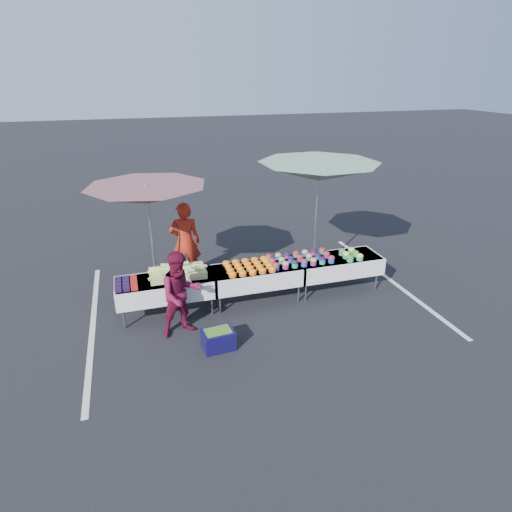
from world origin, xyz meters
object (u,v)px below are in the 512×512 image
object	(u,v)px
table_left	(166,287)
table_center	(256,275)
umbrella_left	(147,196)
vendor	(185,242)
customer	(181,294)
table_right	(337,264)
storage_bin	(218,339)
umbrella_right	(319,173)

from	to	relation	value
table_left	table_center	bearing A→B (deg)	0.00
umbrella_left	table_left	bearing A→B (deg)	-80.17
table_left	vendor	world-z (taller)	vendor
vendor	umbrella_left	world-z (taller)	umbrella_left
customer	vendor	bearing A→B (deg)	68.06
table_center	umbrella_left	distance (m)	2.63
vendor	customer	size ratio (longest dim) A/B	1.16
table_left	table_center	distance (m)	1.80
table_left	table_right	world-z (taller)	same
customer	table_right	bearing A→B (deg)	0.85
storage_bin	table_left	bearing A→B (deg)	111.10
table_left	umbrella_left	xyz separation A→B (m)	(-0.14, 0.80, 1.59)
table_right	umbrella_right	distance (m)	1.98
vendor	umbrella_left	xyz separation A→B (m)	(-0.73, -0.60, 1.27)
table_left	storage_bin	world-z (taller)	table_left
umbrella_right	customer	bearing A→B (deg)	-154.88
customer	table_center	bearing A→B (deg)	13.52
table_left	umbrella_left	size ratio (longest dim) A/B	0.68
table_center	umbrella_right	world-z (taller)	umbrella_right
vendor	umbrella_right	distance (m)	3.25
table_right	umbrella_right	world-z (taller)	umbrella_right
table_right	customer	world-z (taller)	customer
umbrella_left	umbrella_right	world-z (taller)	umbrella_right
umbrella_right	table_left	bearing A→B (deg)	-167.52
customer	table_left	bearing A→B (deg)	93.34
table_right	customer	distance (m)	3.49
vendor	table_left	bearing A→B (deg)	74.63
table_center	table_right	world-z (taller)	same
vendor	storage_bin	world-z (taller)	vendor
customer	umbrella_left	bearing A→B (deg)	90.73
umbrella_left	vendor	bearing A→B (deg)	39.36
vendor	customer	xyz separation A→B (m)	(-0.39, -2.15, -0.12)
vendor	storage_bin	bearing A→B (deg)	99.80
vendor	customer	bearing A→B (deg)	87.22
table_left	umbrella_right	world-z (taller)	umbrella_right
table_center	customer	distance (m)	1.78
table_left	customer	distance (m)	0.80
table_center	umbrella_left	bearing A→B (deg)	157.58
table_right	storage_bin	xyz separation A→B (m)	(-2.90, -1.41, -0.40)
customer	storage_bin	distance (m)	1.02
table_left	umbrella_left	world-z (taller)	umbrella_left
table_center	customer	xyz separation A→B (m)	(-1.60, -0.75, 0.20)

